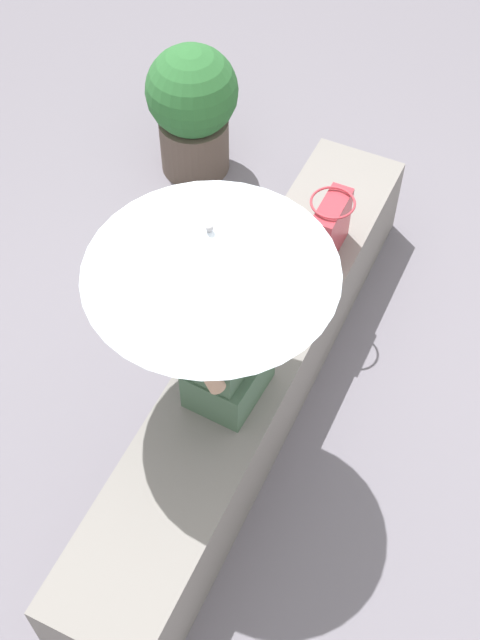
{
  "coord_description": "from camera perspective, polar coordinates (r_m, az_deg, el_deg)",
  "views": [
    {
      "loc": [
        -2.08,
        -0.93,
        3.64
      ],
      "look_at": [
        -0.13,
        -0.01,
        0.83
      ],
      "focal_mm": 47.93,
      "sensor_mm": 36.0,
      "label": 1
    }
  ],
  "objects": [
    {
      "name": "person_seated",
      "position": [
        3.44,
        -0.84,
        -1.2
      ],
      "size": [
        0.48,
        0.3,
        0.9
      ],
      "color": "#47664C",
      "rests_on": "stone_bench"
    },
    {
      "name": "planter_near",
      "position": [
        5.13,
        -3.18,
        14.04
      ],
      "size": [
        0.54,
        0.54,
        0.84
      ],
      "color": "brown",
      "rests_on": "ground"
    },
    {
      "name": "ground_plane",
      "position": [
        4.29,
        0.68,
        -5.49
      ],
      "size": [
        14.0,
        14.0,
        0.0
      ],
      "primitive_type": "plane",
      "color": "slate"
    },
    {
      "name": "parasol",
      "position": [
        3.05,
        -2.0,
        4.59
      ],
      "size": [
        0.96,
        0.96,
        1.04
      ],
      "color": "#B7B7BC",
      "rests_on": "stone_bench"
    },
    {
      "name": "stone_bench",
      "position": [
        4.09,
        0.71,
        -3.71
      ],
      "size": [
        2.93,
        0.49,
        0.48
      ],
      "primitive_type": "cube",
      "color": "gray",
      "rests_on": "ground"
    },
    {
      "name": "handbag_black",
      "position": [
        4.17,
        6.03,
        6.23
      ],
      "size": [
        0.29,
        0.22,
        0.33
      ],
      "color": "#B2333D",
      "rests_on": "stone_bench"
    }
  ]
}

